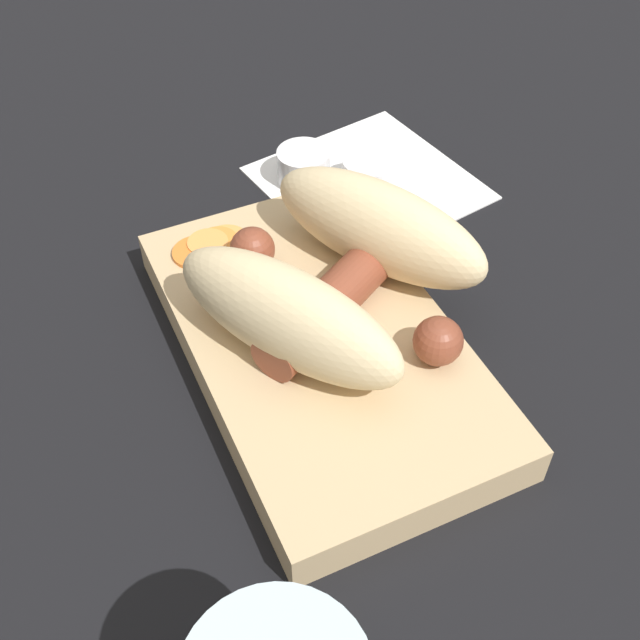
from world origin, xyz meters
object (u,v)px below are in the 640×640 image
at_px(bread_roll, 336,269).
at_px(sausage, 340,293).
at_px(food_tray, 320,346).
at_px(condiment_cup_near, 369,177).
at_px(condiment_cup_far, 304,169).

bearing_deg(bread_roll, sausage, 6.57).
bearing_deg(bread_roll, food_tray, -46.95).
height_order(food_tray, condiment_cup_near, same).
bearing_deg(condiment_cup_far, condiment_cup_near, 53.00).
distance_m(food_tray, condiment_cup_far, 0.19).
xyz_separation_m(sausage, condiment_cup_far, (-0.17, 0.05, -0.03)).
xyz_separation_m(sausage, condiment_cup_near, (-0.14, 0.09, -0.03)).
bearing_deg(food_tray, sausage, 121.31).
bearing_deg(sausage, bread_roll, -173.43).
height_order(condiment_cup_near, condiment_cup_far, same).
xyz_separation_m(food_tray, bread_roll, (-0.02, 0.02, 0.05)).
bearing_deg(condiment_cup_far, bread_roll, -17.10).
height_order(sausage, condiment_cup_near, sausage).
height_order(bread_roll, condiment_cup_near, bread_roll).
bearing_deg(condiment_cup_near, food_tray, -37.00).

